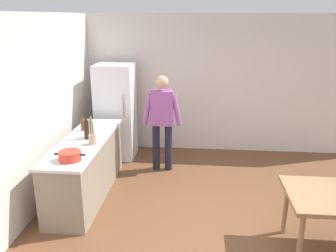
{
  "coord_description": "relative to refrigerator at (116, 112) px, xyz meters",
  "views": [
    {
      "loc": [
        -0.3,
        -3.98,
        2.65
      ],
      "look_at": [
        -0.79,
        1.22,
        1.01
      ],
      "focal_mm": 37.77,
      "sensor_mm": 36.0,
      "label": 1
    }
  ],
  "objects": [
    {
      "name": "wall_back",
      "position": [
        1.9,
        0.6,
        0.45
      ],
      "size": [
        6.4,
        0.12,
        2.7
      ],
      "primitive_type": "cube",
      "color": "silver",
      "rests_on": "ground_plane"
    },
    {
      "name": "bottle_beer_brown",
      "position": [
        -0.25,
        -1.17,
        0.11
      ],
      "size": [
        0.06,
        0.06,
        0.26
      ],
      "color": "#5B3314",
      "rests_on": "kitchen_counter"
    },
    {
      "name": "bottle_wine_dark",
      "position": [
        -0.06,
        -1.56,
        0.15
      ],
      "size": [
        0.08,
        0.08,
        0.34
      ],
      "color": "black",
      "rests_on": "kitchen_counter"
    },
    {
      "name": "person",
      "position": [
        0.95,
        -0.55,
        0.08
      ],
      "size": [
        0.7,
        0.22,
        1.7
      ],
      "color": "#1E1E2D",
      "rests_on": "ground_plane"
    },
    {
      "name": "refrigerator",
      "position": [
        0.0,
        0.0,
        0.0
      ],
      "size": [
        0.7,
        0.67,
        1.8
      ],
      "color": "white",
      "rests_on": "ground_plane"
    },
    {
      "name": "cooking_pot",
      "position": [
        -0.02,
        -2.37,
        0.06
      ],
      "size": [
        0.4,
        0.28,
        0.12
      ],
      "color": "red",
      "rests_on": "kitchen_counter"
    },
    {
      "name": "kitchen_counter",
      "position": [
        -0.1,
        -1.6,
        -0.45
      ],
      "size": [
        0.64,
        2.2,
        0.9
      ],
      "color": "gray",
      "rests_on": "ground_plane"
    },
    {
      "name": "wall_left",
      "position": [
        -0.7,
        -2.2,
        0.45
      ],
      "size": [
        0.12,
        5.6,
        2.7
      ],
      "primitive_type": "cube",
      "color": "silver",
      "rests_on": "ground_plane"
    },
    {
      "name": "bottle_vinegar_tall",
      "position": [
        -0.03,
        -1.45,
        0.14
      ],
      "size": [
        0.06,
        0.06,
        0.32
      ],
      "color": "gray",
      "rests_on": "kitchen_counter"
    },
    {
      "name": "utensil_jar",
      "position": [
        0.09,
        -1.78,
        0.08
      ],
      "size": [
        0.11,
        0.11,
        0.32
      ],
      "color": "tan",
      "rests_on": "kitchen_counter"
    },
    {
      "name": "ground_plane",
      "position": [
        1.9,
        -2.4,
        -0.9
      ],
      "size": [
        14.0,
        14.0,
        0.0
      ],
      "primitive_type": "plane",
      "color": "brown"
    }
  ]
}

